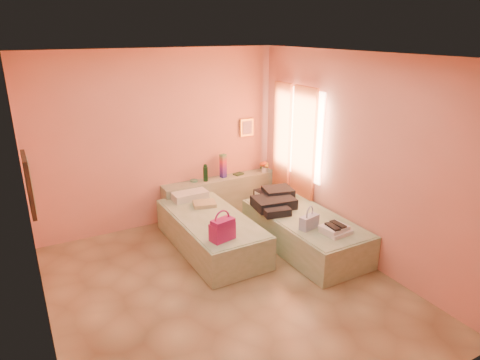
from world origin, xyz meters
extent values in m
plane|color=tan|center=(0.00, 0.00, 0.00)|extent=(4.50, 4.50, 0.00)
cube|color=#E8927B|center=(0.00, 2.25, 1.40)|extent=(4.00, 0.02, 2.80)
cube|color=#E8927B|center=(-2.00, 0.00, 1.40)|extent=(0.02, 4.50, 2.80)
cube|color=#E8927B|center=(2.00, 0.00, 1.40)|extent=(0.02, 4.50, 2.80)
cube|color=silver|center=(0.00, 0.00, 2.80)|extent=(4.00, 4.50, 0.02)
cube|color=#FFC99E|center=(1.98, 1.25, 1.50)|extent=(0.02, 1.10, 1.40)
cube|color=orange|center=(1.94, 1.10, 1.15)|extent=(0.05, 0.55, 2.20)
cube|color=orange|center=(1.94, 1.70, 1.15)|extent=(0.05, 0.45, 2.20)
cube|color=black|center=(-1.97, 0.40, 1.60)|extent=(0.04, 0.50, 0.60)
cube|color=gold|center=(1.55, 2.22, 1.45)|extent=(0.25, 0.04, 0.30)
cube|color=#969F82|center=(0.98, 2.10, 0.33)|extent=(2.05, 0.30, 0.65)
cube|color=#A3B894|center=(0.29, 1.05, 0.25)|extent=(0.93, 2.01, 0.50)
cube|color=#A3B894|center=(1.50, 0.40, 0.25)|extent=(0.93, 2.01, 0.50)
cylinder|color=#13361D|center=(0.69, 2.09, 0.79)|extent=(0.08, 0.08, 0.28)
cube|color=#A3145C|center=(1.04, 2.13, 0.85)|extent=(0.11, 0.11, 0.41)
cylinder|color=#4A8868|center=(0.51, 2.16, 0.67)|extent=(0.16, 0.16, 0.03)
cube|color=#244326|center=(1.33, 2.12, 0.66)|extent=(0.19, 0.16, 0.03)
cube|color=silver|center=(1.81, 2.03, 0.77)|extent=(0.21, 0.21, 0.23)
cube|color=#A3145C|center=(0.13, 0.33, 0.65)|extent=(0.34, 0.24, 0.29)
cube|color=tan|center=(0.39, 1.46, 0.53)|extent=(0.39, 0.35, 0.06)
cube|color=black|center=(1.34, 0.90, 0.60)|extent=(0.71, 0.71, 0.20)
cube|color=#385088|center=(1.31, 0.06, 0.59)|extent=(0.31, 0.19, 0.18)
cube|color=silver|center=(1.54, -0.23, 0.55)|extent=(0.38, 0.33, 0.10)
cube|color=black|center=(1.52, -0.23, 0.61)|extent=(0.20, 0.25, 0.02)
camera|label=1|loc=(-2.03, -4.11, 3.06)|focal=32.00mm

